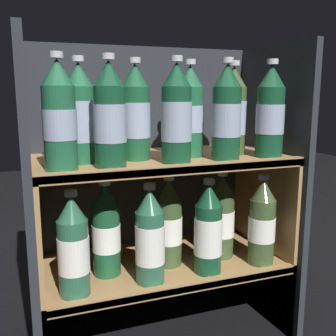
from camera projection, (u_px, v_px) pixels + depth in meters
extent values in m
cube|color=#23262B|center=(144.00, 181.00, 1.29)|extent=(0.74, 0.02, 0.86)
cube|color=#23262B|center=(29.00, 207.00, 1.00)|extent=(0.02, 0.38, 0.86)
cube|color=#23262B|center=(269.00, 185.00, 1.25)|extent=(0.02, 0.38, 0.86)
cube|color=#9E7547|center=(162.00, 263.00, 1.17)|extent=(0.70, 0.34, 0.02)
cube|color=#9E7547|center=(182.00, 288.00, 1.02)|extent=(0.70, 0.02, 0.03)
cube|color=#9E7547|center=(43.00, 321.00, 1.07)|extent=(0.01, 0.34, 0.21)
cube|color=#9E7547|center=(260.00, 280.00, 1.31)|extent=(0.01, 0.34, 0.21)
cube|color=#9E7547|center=(162.00, 159.00, 1.11)|extent=(0.70, 0.34, 0.02)
cube|color=#9E7547|center=(183.00, 169.00, 0.96)|extent=(0.70, 0.02, 0.03)
cube|color=#9E7547|center=(40.00, 267.00, 1.04)|extent=(0.01, 0.34, 0.52)
cube|color=#9E7547|center=(262.00, 235.00, 1.28)|extent=(0.01, 0.34, 0.52)
cylinder|color=#1E5638|center=(60.00, 129.00, 0.89)|extent=(0.07, 0.07, 0.19)
cylinder|color=#8C99B2|center=(60.00, 125.00, 0.89)|extent=(0.08, 0.08, 0.07)
cone|color=#1E5638|center=(57.00, 72.00, 0.86)|extent=(0.07, 0.07, 0.06)
cylinder|color=#B7B7BC|center=(56.00, 55.00, 0.86)|extent=(0.03, 0.03, 0.01)
cylinder|color=#144228|center=(110.00, 127.00, 0.93)|extent=(0.07, 0.07, 0.19)
cylinder|color=#8C99B2|center=(110.00, 123.00, 0.93)|extent=(0.08, 0.08, 0.09)
cone|color=#144228|center=(109.00, 73.00, 0.90)|extent=(0.07, 0.07, 0.06)
cylinder|color=#B7B7BC|center=(108.00, 56.00, 0.90)|extent=(0.03, 0.03, 0.01)
cylinder|color=#144228|center=(178.00, 125.00, 0.99)|extent=(0.07, 0.07, 0.19)
cylinder|color=#8C99B2|center=(178.00, 121.00, 0.98)|extent=(0.08, 0.08, 0.10)
cone|color=#144228|center=(178.00, 74.00, 0.96)|extent=(0.07, 0.07, 0.06)
cylinder|color=#B7B7BC|center=(178.00, 59.00, 0.96)|extent=(0.03, 0.03, 0.01)
cylinder|color=#144228|center=(226.00, 124.00, 1.03)|extent=(0.07, 0.07, 0.19)
cylinder|color=#8C99B2|center=(226.00, 120.00, 1.03)|extent=(0.08, 0.08, 0.09)
cone|color=#144228|center=(228.00, 75.00, 1.01)|extent=(0.07, 0.07, 0.06)
cylinder|color=#B7B7BC|center=(228.00, 60.00, 1.00)|extent=(0.03, 0.03, 0.01)
cylinder|color=#144228|center=(270.00, 123.00, 1.08)|extent=(0.07, 0.07, 0.19)
cylinder|color=#8C99B2|center=(270.00, 119.00, 1.08)|extent=(0.08, 0.08, 0.08)
cone|color=#144228|center=(272.00, 76.00, 1.05)|extent=(0.07, 0.07, 0.06)
cylinder|color=#B7B7BC|center=(273.00, 62.00, 1.05)|extent=(0.03, 0.03, 0.01)
cylinder|color=#1E5638|center=(80.00, 125.00, 0.99)|extent=(0.07, 0.07, 0.19)
cylinder|color=#8C99B2|center=(80.00, 121.00, 0.98)|extent=(0.08, 0.08, 0.10)
cone|color=#1E5638|center=(78.00, 74.00, 0.96)|extent=(0.07, 0.07, 0.06)
cylinder|color=#B7B7BC|center=(78.00, 59.00, 0.96)|extent=(0.03, 0.03, 0.01)
cylinder|color=#194C2D|center=(136.00, 124.00, 1.04)|extent=(0.07, 0.07, 0.19)
cylinder|color=#8C99B2|center=(136.00, 120.00, 1.03)|extent=(0.08, 0.08, 0.09)
cone|color=#194C2D|center=(135.00, 75.00, 1.01)|extent=(0.07, 0.07, 0.06)
cylinder|color=#B7B7BC|center=(135.00, 60.00, 1.00)|extent=(0.03, 0.03, 0.01)
cylinder|color=#1E5638|center=(190.00, 122.00, 1.09)|extent=(0.07, 0.07, 0.19)
cylinder|color=#8C99B2|center=(190.00, 119.00, 1.09)|extent=(0.08, 0.08, 0.07)
cone|color=#1E5638|center=(190.00, 76.00, 1.06)|extent=(0.07, 0.07, 0.06)
cylinder|color=#B7B7BC|center=(190.00, 62.00, 1.06)|extent=(0.03, 0.03, 0.01)
cylinder|color=#384C28|center=(233.00, 121.00, 1.13)|extent=(0.07, 0.07, 0.19)
cylinder|color=#8C99B2|center=(233.00, 118.00, 1.13)|extent=(0.08, 0.08, 0.10)
cone|color=#384C28|center=(234.00, 77.00, 1.11)|extent=(0.07, 0.07, 0.06)
cylinder|color=#B7B7BC|center=(235.00, 63.00, 1.10)|extent=(0.03, 0.03, 0.01)
cylinder|color=#285B42|center=(74.00, 258.00, 0.95)|extent=(0.07, 0.07, 0.19)
cylinder|color=silver|center=(74.00, 254.00, 0.95)|extent=(0.08, 0.08, 0.09)
cone|color=#285B42|center=(71.00, 208.00, 0.93)|extent=(0.07, 0.07, 0.06)
cylinder|color=#B7B7BC|center=(71.00, 193.00, 0.92)|extent=(0.03, 0.03, 0.01)
cylinder|color=#285B42|center=(150.00, 247.00, 1.02)|extent=(0.07, 0.07, 0.19)
cylinder|color=silver|center=(150.00, 244.00, 1.02)|extent=(0.08, 0.08, 0.10)
cone|color=#285B42|center=(150.00, 201.00, 1.00)|extent=(0.07, 0.07, 0.06)
cylinder|color=#B7B7BC|center=(149.00, 186.00, 0.99)|extent=(0.03, 0.03, 0.01)
cylinder|color=#144228|center=(208.00, 239.00, 1.08)|extent=(0.07, 0.07, 0.19)
cylinder|color=silver|center=(208.00, 236.00, 1.07)|extent=(0.08, 0.08, 0.10)
cone|color=#144228|center=(209.00, 195.00, 1.05)|extent=(0.07, 0.07, 0.06)
cylinder|color=#B7B7BC|center=(209.00, 181.00, 1.05)|extent=(0.03, 0.03, 0.01)
cylinder|color=#384C28|center=(261.00, 232.00, 1.13)|extent=(0.07, 0.07, 0.19)
cylinder|color=silver|center=(262.00, 228.00, 1.13)|extent=(0.08, 0.08, 0.07)
cone|color=#384C28|center=(263.00, 189.00, 1.11)|extent=(0.07, 0.07, 0.06)
cylinder|color=#B7B7BC|center=(264.00, 177.00, 1.10)|extent=(0.03, 0.03, 0.01)
cylinder|color=#194C2D|center=(106.00, 241.00, 1.06)|extent=(0.07, 0.07, 0.19)
cylinder|color=silver|center=(106.00, 237.00, 1.06)|extent=(0.08, 0.08, 0.07)
cone|color=#194C2D|center=(105.00, 196.00, 1.04)|extent=(0.07, 0.07, 0.06)
cylinder|color=#B7B7BC|center=(105.00, 182.00, 1.03)|extent=(0.03, 0.03, 0.01)
cylinder|color=#384C28|center=(169.00, 233.00, 1.13)|extent=(0.07, 0.07, 0.19)
cylinder|color=silver|center=(169.00, 229.00, 1.12)|extent=(0.08, 0.08, 0.08)
cone|color=#384C28|center=(169.00, 190.00, 1.10)|extent=(0.07, 0.07, 0.06)
cylinder|color=#B7B7BC|center=(169.00, 177.00, 1.10)|extent=(0.03, 0.03, 0.01)
cylinder|color=#384C28|center=(221.00, 226.00, 1.18)|extent=(0.07, 0.07, 0.19)
cylinder|color=silver|center=(221.00, 223.00, 1.18)|extent=(0.08, 0.08, 0.08)
cone|color=#384C28|center=(222.00, 185.00, 1.16)|extent=(0.07, 0.07, 0.06)
cylinder|color=#B7B7BC|center=(223.00, 173.00, 1.15)|extent=(0.03, 0.03, 0.01)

